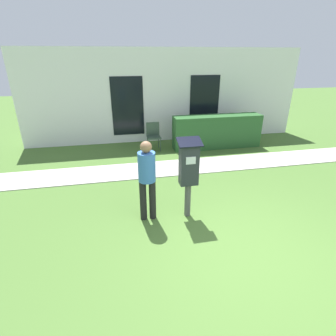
{
  "coord_description": "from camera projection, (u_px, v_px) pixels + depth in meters",
  "views": [
    {
      "loc": [
        -1.9,
        -3.0,
        2.96
      ],
      "look_at": [
        -1.0,
        1.31,
        1.05
      ],
      "focal_mm": 28.0,
      "sensor_mm": 36.0,
      "label": 1
    }
  ],
  "objects": [
    {
      "name": "ground_plane",
      "position": [
        245.0,
        254.0,
        4.22
      ],
      "size": [
        40.0,
        40.0,
        0.0
      ],
      "primitive_type": "plane",
      "color": "#476B2D"
    },
    {
      "name": "sidewalk",
      "position": [
        186.0,
        167.0,
        7.5
      ],
      "size": [
        12.0,
        1.1,
        0.02
      ],
      "color": "#B7B2A8",
      "rests_on": "ground"
    },
    {
      "name": "building_facade",
      "position": [
        166.0,
        96.0,
        9.37
      ],
      "size": [
        10.0,
        0.26,
        3.2
      ],
      "color": "white",
      "rests_on": "ground"
    },
    {
      "name": "parking_meter",
      "position": [
        189.0,
        168.0,
        4.86
      ],
      "size": [
        0.44,
        0.31,
        1.59
      ],
      "color": "#4C4C4C",
      "rests_on": "ground"
    },
    {
      "name": "person_standing",
      "position": [
        147.0,
        175.0,
        4.79
      ],
      "size": [
        0.32,
        0.32,
        1.58
      ],
      "rotation": [
        0.0,
        0.0,
        -0.28
      ],
      "color": "black",
      "rests_on": "ground"
    },
    {
      "name": "outdoor_chair_left",
      "position": [
        153.0,
        134.0,
        8.73
      ],
      "size": [
        0.44,
        0.44,
        0.9
      ],
      "rotation": [
        0.0,
        0.0,
        0.01
      ],
      "color": "#334738",
      "rests_on": "ground"
    },
    {
      "name": "outdoor_chair_middle",
      "position": [
        183.0,
        133.0,
        8.84
      ],
      "size": [
        0.44,
        0.44,
        0.9
      ],
      "rotation": [
        0.0,
        0.0,
        -0.21
      ],
      "color": "#334738",
      "rests_on": "ground"
    },
    {
      "name": "hedge_row",
      "position": [
        217.0,
        132.0,
        8.92
      ],
      "size": [
        3.0,
        0.6,
        1.1
      ],
      "color": "#285628",
      "rests_on": "ground"
    }
  ]
}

